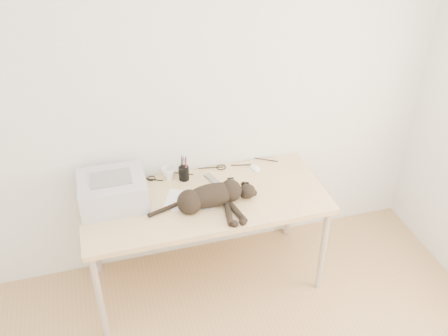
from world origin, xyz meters
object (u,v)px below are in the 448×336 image
object	(u,v)px
cat	(209,198)
mug	(169,173)
printer	(113,191)
pen_cup	(184,173)
mouse	(255,167)
desk	(202,206)

from	to	relation	value
cat	mug	bearing A→B (deg)	112.69
printer	cat	distance (m)	0.61
cat	pen_cup	size ratio (longest dim) A/B	3.91
mouse	cat	bearing A→B (deg)	-145.76
printer	mug	world-z (taller)	printer
desk	mouse	size ratio (longest dim) A/B	15.00
pen_cup	mouse	bearing A→B (deg)	-1.33
desk	mouse	bearing A→B (deg)	19.03
mug	mouse	size ratio (longest dim) A/B	0.90
desk	pen_cup	world-z (taller)	pen_cup
desk	cat	bearing A→B (deg)	-88.00
cat	pen_cup	bearing A→B (deg)	100.71
printer	mouse	bearing A→B (deg)	7.03
printer	mouse	distance (m)	1.01
printer	cat	world-z (taller)	printer
cat	mug	xyz separation A→B (m)	(-0.19, 0.37, -0.03)
printer	mug	distance (m)	0.43
printer	pen_cup	bearing A→B (deg)	15.48
mouse	desk	bearing A→B (deg)	-164.52
mug	cat	bearing A→B (deg)	-63.38
cat	pen_cup	xyz separation A→B (m)	(-0.09, 0.34, -0.02)
printer	mouse	xyz separation A→B (m)	(1.00, 0.12, -0.08)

